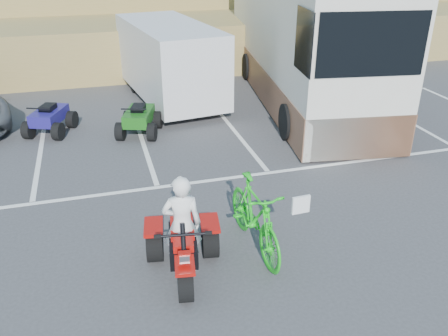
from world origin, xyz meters
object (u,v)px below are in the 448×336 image
object	(u,v)px
red_trike_atv	(184,274)
quad_atv_green	(140,134)
green_dirt_bike	(255,216)
rider	(182,225)
quad_atv_blue	(52,133)
cargo_trailer	(169,60)
rv_motorhome	(300,45)

from	to	relation	value
red_trike_atv	quad_atv_green	distance (m)	6.56
green_dirt_bike	red_trike_atv	bearing A→B (deg)	-167.26
rider	quad_atv_green	size ratio (longest dim) A/B	1.20
quad_atv_blue	quad_atv_green	size ratio (longest dim) A/B	0.98
cargo_trailer	rv_motorhome	distance (m)	4.50
quad_atv_blue	red_trike_atv	bearing A→B (deg)	-49.36
rider	quad_atv_blue	world-z (taller)	rider
red_trike_atv	cargo_trailer	distance (m)	9.64
red_trike_atv	green_dirt_bike	distance (m)	1.58
red_trike_atv	quad_atv_green	xyz separation A→B (m)	(0.04, 6.56, 0.00)
red_trike_atv	quad_atv_blue	distance (m)	7.73
red_trike_atv	quad_atv_green	size ratio (longest dim) A/B	1.17
rider	green_dirt_bike	bearing A→B (deg)	-160.91
rider	quad_atv_blue	distance (m)	7.64
cargo_trailer	quad_atv_green	xyz separation A→B (m)	(-1.42, -2.87, -1.40)
rider	rv_motorhome	size ratio (longest dim) A/B	0.15
green_dirt_bike	rv_motorhome	bearing A→B (deg)	58.58
quad_atv_green	cargo_trailer	bearing A→B (deg)	82.26
rider	cargo_trailer	xyz separation A→B (m)	(1.43, 9.28, 0.51)
quad_atv_blue	cargo_trailer	bearing A→B (deg)	50.64
rider	quad_atv_green	world-z (taller)	rider
cargo_trailer	quad_atv_green	world-z (taller)	cargo_trailer
red_trike_atv	cargo_trailer	bearing A→B (deg)	90.16
rider	green_dirt_bike	size ratio (longest dim) A/B	0.79
rv_motorhome	quad_atv_blue	size ratio (longest dim) A/B	7.99
quad_atv_blue	quad_atv_green	distance (m)	2.59
green_dirt_bike	quad_atv_blue	world-z (taller)	green_dirt_bike
cargo_trailer	quad_atv_blue	xyz separation A→B (m)	(-3.89, -2.09, -1.40)
green_dirt_bike	cargo_trailer	size ratio (longest dim) A/B	0.39
green_dirt_bike	quad_atv_green	bearing A→B (deg)	99.17
red_trike_atv	rider	xyz separation A→B (m)	(0.02, 0.15, 0.89)
rv_motorhome	rider	bearing A→B (deg)	-116.13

